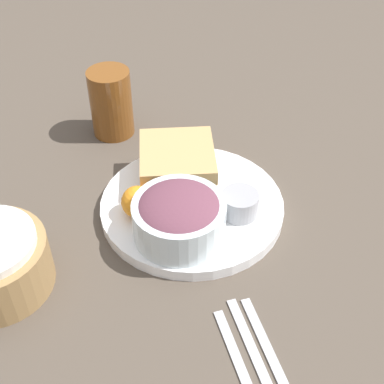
{
  "coord_description": "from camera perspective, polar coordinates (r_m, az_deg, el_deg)",
  "views": [
    {
      "loc": [
        -0.59,
        0.12,
        0.57
      ],
      "look_at": [
        0.0,
        0.0,
        0.04
      ],
      "focal_mm": 50.0,
      "sensor_mm": 36.0,
      "label": 1
    }
  ],
  "objects": [
    {
      "name": "ground_plane",
      "position": [
        0.83,
        0.0,
        -1.99
      ],
      "size": [
        4.0,
        4.0,
        0.0
      ],
      "primitive_type": "plane",
      "color": "#4C4238"
    },
    {
      "name": "knife",
      "position": [
        0.67,
        6.83,
        -17.09
      ],
      "size": [
        0.18,
        0.03,
        0.01
      ],
      "primitive_type": "cube",
      "rotation": [
        0.0,
        0.0,
        3.23
      ],
      "color": "#B2B2B7",
      "rests_on": "ground_plane"
    },
    {
      "name": "sandwich",
      "position": [
        0.85,
        -1.58,
        3.06
      ],
      "size": [
        0.14,
        0.13,
        0.05
      ],
      "color": "tan",
      "rests_on": "plate"
    },
    {
      "name": "spoon",
      "position": [
        0.67,
        5.32,
        -17.51
      ],
      "size": [
        0.15,
        0.02,
        0.01
      ],
      "primitive_type": "cube",
      "rotation": [
        0.0,
        0.0,
        3.23
      ],
      "color": "#B2B2B7",
      "rests_on": "ground_plane"
    },
    {
      "name": "dressing_cup",
      "position": [
        0.79,
        5.11,
        -1.28
      ],
      "size": [
        0.06,
        0.06,
        0.04
      ],
      "primitive_type": "cylinder",
      "color": "#99999E",
      "rests_on": "plate"
    },
    {
      "name": "fork",
      "position": [
        0.68,
        8.3,
        -16.66
      ],
      "size": [
        0.17,
        0.03,
        0.01
      ],
      "primitive_type": "cube",
      "rotation": [
        0.0,
        0.0,
        3.23
      ],
      "color": "#B2B2B7",
      "rests_on": "ground_plane"
    },
    {
      "name": "drink_glass",
      "position": [
        0.97,
        -8.63,
        9.38
      ],
      "size": [
        0.08,
        0.08,
        0.12
      ],
      "primitive_type": "cylinder",
      "color": "brown",
      "rests_on": "ground_plane"
    },
    {
      "name": "plate",
      "position": [
        0.82,
        0.0,
        -1.52
      ],
      "size": [
        0.28,
        0.28,
        0.02
      ],
      "primitive_type": "cylinder",
      "color": "white",
      "rests_on": "ground_plane"
    },
    {
      "name": "salad_bowl",
      "position": [
        0.74,
        -1.38,
        -2.53
      ],
      "size": [
        0.13,
        0.13,
        0.07
      ],
      "color": "silver",
      "rests_on": "plate"
    },
    {
      "name": "orange_wedge",
      "position": [
        0.79,
        -5.84,
        -1.05
      ],
      "size": [
        0.05,
        0.05,
        0.05
      ],
      "primitive_type": "sphere",
      "color": "orange",
      "rests_on": "plate"
    }
  ]
}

